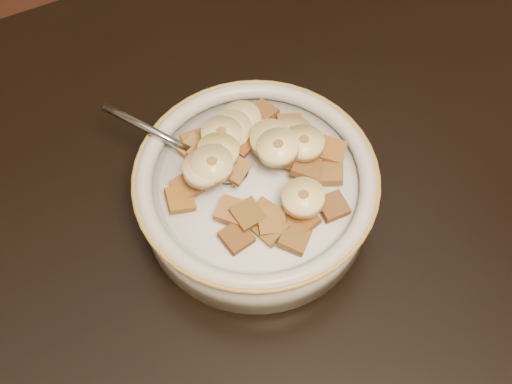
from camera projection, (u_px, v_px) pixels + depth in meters
name	position (u px, v px, depth m)	size (l,w,h in m)	color
cereal_bowl	(256.00, 197.00, 0.56)	(0.18, 0.18, 0.04)	beige
milk	(256.00, 183.00, 0.55)	(0.15, 0.15, 0.00)	silver
spoon	(222.00, 167.00, 0.55)	(0.03, 0.04, 0.01)	#8A94A3
cereal_square_0	(290.00, 125.00, 0.56)	(0.02, 0.02, 0.01)	brown
cereal_square_1	(293.00, 158.00, 0.54)	(0.02, 0.02, 0.01)	brown
cereal_square_2	(180.00, 199.00, 0.53)	(0.02, 0.02, 0.01)	brown
cereal_square_3	(231.00, 211.00, 0.52)	(0.02, 0.02, 0.01)	#9B5D2B
cereal_square_4	(194.00, 149.00, 0.55)	(0.02, 0.02, 0.01)	brown
cereal_square_5	(330.00, 173.00, 0.54)	(0.02, 0.02, 0.01)	olive
cereal_square_6	(262.00, 113.00, 0.57)	(0.02, 0.02, 0.01)	brown
cereal_square_7	(234.00, 169.00, 0.53)	(0.02, 0.02, 0.01)	brown
cereal_square_8	(322.00, 152.00, 0.55)	(0.02, 0.02, 0.01)	brown
cereal_square_9	(228.00, 142.00, 0.54)	(0.02, 0.02, 0.01)	olive
cereal_square_10	(213.00, 161.00, 0.54)	(0.02, 0.02, 0.01)	brown
cereal_square_11	(302.00, 220.00, 0.52)	(0.02, 0.02, 0.01)	brown
cereal_square_12	(332.00, 151.00, 0.55)	(0.02, 0.02, 0.01)	brown
cereal_square_13	(204.00, 151.00, 0.55)	(0.02, 0.02, 0.01)	brown
cereal_square_14	(271.00, 229.00, 0.52)	(0.02, 0.02, 0.01)	brown
cereal_square_15	(271.00, 221.00, 0.51)	(0.02, 0.02, 0.01)	brown
cereal_square_16	(265.00, 214.00, 0.52)	(0.02, 0.02, 0.01)	brown
cereal_square_17	(306.00, 167.00, 0.54)	(0.02, 0.02, 0.01)	brown
cereal_square_18	(247.00, 214.00, 0.51)	(0.02, 0.02, 0.01)	brown
cereal_square_19	(333.00, 206.00, 0.53)	(0.02, 0.02, 0.01)	brown
cereal_square_20	(196.00, 143.00, 0.56)	(0.02, 0.02, 0.01)	brown
cereal_square_21	(295.00, 238.00, 0.51)	(0.02, 0.02, 0.01)	brown
cereal_square_22	(187.00, 186.00, 0.53)	(0.02, 0.02, 0.01)	brown
cereal_square_23	(237.00, 237.00, 0.51)	(0.02, 0.02, 0.01)	brown
cereal_square_24	(241.00, 141.00, 0.54)	(0.02, 0.02, 0.01)	brown
banana_slice_0	(270.00, 139.00, 0.53)	(0.03, 0.03, 0.01)	#EDD27F
banana_slice_1	(304.00, 143.00, 0.54)	(0.03, 0.03, 0.01)	#FDE790
banana_slice_2	(212.00, 164.00, 0.52)	(0.03, 0.03, 0.01)	#C8B883
banana_slice_3	(293.00, 134.00, 0.54)	(0.03, 0.03, 0.01)	#D0BC72
banana_slice_4	(278.00, 147.00, 0.52)	(0.03, 0.03, 0.01)	#ECE091
banana_slice_5	(204.00, 169.00, 0.52)	(0.03, 0.03, 0.01)	#D2BC86
banana_slice_6	(232.00, 130.00, 0.54)	(0.03, 0.03, 0.01)	beige
banana_slice_7	(221.00, 135.00, 0.54)	(0.03, 0.03, 0.01)	#F8E497
banana_slice_8	(303.00, 198.00, 0.51)	(0.03, 0.03, 0.01)	#FFE492
banana_slice_9	(241.00, 120.00, 0.55)	(0.03, 0.03, 0.01)	#C8BD83
banana_slice_10	(218.00, 151.00, 0.53)	(0.03, 0.03, 0.01)	#EEDE7D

